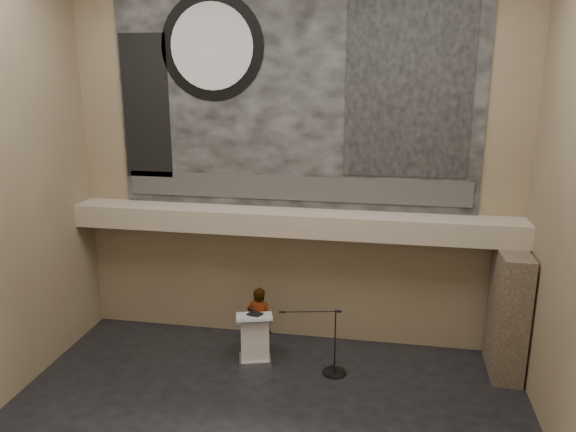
# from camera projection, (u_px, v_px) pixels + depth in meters

# --- Properties ---
(wall_back) EXTENTS (10.00, 0.02, 8.50)m
(wall_back) POSITION_uv_depth(u_px,v_px,m) (294.00, 161.00, 12.47)
(wall_back) COLOR #79634D
(wall_back) RESTS_ON floor
(wall_front) EXTENTS (10.00, 0.02, 8.50)m
(wall_front) POSITION_uv_depth(u_px,v_px,m) (142.00, 315.00, 4.88)
(wall_front) COLOR #79634D
(wall_front) RESTS_ON floor
(soffit) EXTENTS (10.00, 0.80, 0.50)m
(soffit) POSITION_uv_depth(u_px,v_px,m) (291.00, 222.00, 12.44)
(soffit) COLOR gray
(soffit) RESTS_ON wall_back
(sprinkler_left) EXTENTS (0.04, 0.04, 0.06)m
(sprinkler_left) POSITION_uv_depth(u_px,v_px,m) (221.00, 231.00, 12.74)
(sprinkler_left) COLOR #B2893D
(sprinkler_left) RESTS_ON soffit
(sprinkler_right) EXTENTS (0.04, 0.04, 0.06)m
(sprinkler_right) POSITION_uv_depth(u_px,v_px,m) (377.00, 239.00, 12.14)
(sprinkler_right) COLOR #B2893D
(sprinkler_right) RESTS_ON soffit
(banner) EXTENTS (8.00, 0.05, 5.00)m
(banner) POSITION_uv_depth(u_px,v_px,m) (294.00, 95.00, 12.06)
(banner) COLOR black
(banner) RESTS_ON wall_back
(banner_text_strip) EXTENTS (7.76, 0.02, 0.55)m
(banner_text_strip) POSITION_uv_depth(u_px,v_px,m) (294.00, 188.00, 12.57)
(banner_text_strip) COLOR #303030
(banner_text_strip) RESTS_ON banner
(banner_clock_rim) EXTENTS (2.30, 0.02, 2.30)m
(banner_clock_rim) POSITION_uv_depth(u_px,v_px,m) (212.00, 47.00, 12.07)
(banner_clock_rim) COLOR black
(banner_clock_rim) RESTS_ON banner
(banner_clock_face) EXTENTS (1.84, 0.02, 1.84)m
(banner_clock_face) POSITION_uv_depth(u_px,v_px,m) (211.00, 47.00, 12.05)
(banner_clock_face) COLOR silver
(banner_clock_face) RESTS_ON banner
(banner_building_print) EXTENTS (2.60, 0.02, 3.60)m
(banner_building_print) POSITION_uv_depth(u_px,v_px,m) (408.00, 91.00, 11.59)
(banner_building_print) COLOR black
(banner_building_print) RESTS_ON banner
(banner_brick_print) EXTENTS (1.10, 0.02, 3.20)m
(banner_brick_print) POSITION_uv_depth(u_px,v_px,m) (146.00, 107.00, 12.68)
(banner_brick_print) COLOR black
(banner_brick_print) RESTS_ON banner
(stone_pier) EXTENTS (0.60, 1.40, 2.70)m
(stone_pier) POSITION_uv_depth(u_px,v_px,m) (508.00, 313.00, 11.64)
(stone_pier) COLOR #433529
(stone_pier) RESTS_ON floor
(lectern) EXTENTS (0.89, 0.74, 1.14)m
(lectern) POSITION_uv_depth(u_px,v_px,m) (255.00, 338.00, 12.27)
(lectern) COLOR silver
(lectern) RESTS_ON floor
(binder) EXTENTS (0.36, 0.32, 0.04)m
(binder) POSITION_uv_depth(u_px,v_px,m) (255.00, 314.00, 12.12)
(binder) COLOR black
(binder) RESTS_ON lectern
(papers) EXTENTS (0.26, 0.31, 0.00)m
(papers) POSITION_uv_depth(u_px,v_px,m) (251.00, 314.00, 12.14)
(papers) COLOR white
(papers) RESTS_ON lectern
(speaker_person) EXTENTS (0.61, 0.44, 1.59)m
(speaker_person) POSITION_uv_depth(u_px,v_px,m) (259.00, 321.00, 12.53)
(speaker_person) COLOR silver
(speaker_person) RESTS_ON floor
(mic_stand) EXTENTS (1.41, 0.52, 1.46)m
(mic_stand) POSITION_uv_depth(u_px,v_px,m) (333.00, 364.00, 11.86)
(mic_stand) COLOR black
(mic_stand) RESTS_ON floor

